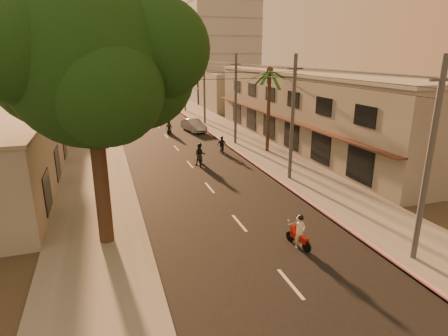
{
  "coord_description": "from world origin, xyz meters",
  "views": [
    {
      "loc": [
        -6.65,
        -15.68,
        8.99
      ],
      "look_at": [
        0.61,
        6.6,
        1.81
      ],
      "focal_mm": 30.0,
      "sensor_mm": 36.0,
      "label": 1
    }
  ],
  "objects_px": {
    "broadleaf_tree": "(99,66)",
    "scooter_far_a": "(169,128)",
    "parked_car": "(194,125)",
    "scooter_red": "(300,233)",
    "scooter_mid_b": "(222,145)",
    "palm_tree": "(270,75)",
    "scooter_mid_a": "(200,155)"
  },
  "relations": [
    {
      "from": "broadleaf_tree",
      "to": "scooter_far_a",
      "type": "height_order",
      "value": "broadleaf_tree"
    },
    {
      "from": "parked_car",
      "to": "scooter_red",
      "type": "bearing_deg",
      "value": -104.39
    },
    {
      "from": "scooter_mid_b",
      "to": "parked_car",
      "type": "xyz_separation_m",
      "value": [
        -0.13,
        10.75,
        0.01
      ]
    },
    {
      "from": "scooter_red",
      "to": "scooter_mid_b",
      "type": "distance_m",
      "value": 18.39
    },
    {
      "from": "broadleaf_tree",
      "to": "palm_tree",
      "type": "distance_m",
      "value": 20.18
    },
    {
      "from": "palm_tree",
      "to": "scooter_far_a",
      "type": "relative_size",
      "value": 4.94
    },
    {
      "from": "broadleaf_tree",
      "to": "palm_tree",
      "type": "relative_size",
      "value": 1.48
    },
    {
      "from": "scooter_far_a",
      "to": "broadleaf_tree",
      "type": "bearing_deg",
      "value": -87.52
    },
    {
      "from": "broadleaf_tree",
      "to": "scooter_red",
      "type": "xyz_separation_m",
      "value": [
        8.44,
        -3.51,
        -7.72
      ]
    },
    {
      "from": "scooter_mid_b",
      "to": "scooter_far_a",
      "type": "distance_m",
      "value": 10.67
    },
    {
      "from": "scooter_far_a",
      "to": "parked_car",
      "type": "bearing_deg",
      "value": 28.95
    },
    {
      "from": "scooter_mid_b",
      "to": "parked_car",
      "type": "bearing_deg",
      "value": 100.26
    },
    {
      "from": "scooter_red",
      "to": "scooter_far_a",
      "type": "distance_m",
      "value": 28.5
    },
    {
      "from": "parked_car",
      "to": "broadleaf_tree",
      "type": "bearing_deg",
      "value": -122.69
    },
    {
      "from": "parked_car",
      "to": "scooter_mid_a",
      "type": "bearing_deg",
      "value": -112.25
    },
    {
      "from": "scooter_mid_a",
      "to": "palm_tree",
      "type": "bearing_deg",
      "value": 30.06
    },
    {
      "from": "scooter_far_a",
      "to": "parked_car",
      "type": "relative_size",
      "value": 0.35
    },
    {
      "from": "broadleaf_tree",
      "to": "scooter_red",
      "type": "relative_size",
      "value": 7.05
    },
    {
      "from": "palm_tree",
      "to": "scooter_far_a",
      "type": "bearing_deg",
      "value": 123.86
    },
    {
      "from": "palm_tree",
      "to": "broadleaf_tree",
      "type": "bearing_deg",
      "value": -136.52
    },
    {
      "from": "scooter_red",
      "to": "scooter_far_a",
      "type": "relative_size",
      "value": 1.04
    },
    {
      "from": "scooter_red",
      "to": "scooter_mid_b",
      "type": "bearing_deg",
      "value": 72.06
    },
    {
      "from": "scooter_red",
      "to": "scooter_mid_a",
      "type": "distance_m",
      "value": 15.01
    },
    {
      "from": "scooter_mid_a",
      "to": "parked_car",
      "type": "distance_m",
      "value": 14.35
    },
    {
      "from": "scooter_far_a",
      "to": "palm_tree",
      "type": "bearing_deg",
      "value": -37.64
    },
    {
      "from": "scooter_far_a",
      "to": "parked_car",
      "type": "xyz_separation_m",
      "value": [
        3.07,
        0.57,
        -0.01
      ]
    },
    {
      "from": "scooter_mid_a",
      "to": "parked_car",
      "type": "height_order",
      "value": "scooter_mid_a"
    },
    {
      "from": "scooter_mid_a",
      "to": "parked_car",
      "type": "xyz_separation_m",
      "value": [
        2.84,
        14.07,
        -0.13
      ]
    },
    {
      "from": "scooter_mid_b",
      "to": "scooter_far_a",
      "type": "height_order",
      "value": "scooter_far_a"
    },
    {
      "from": "palm_tree",
      "to": "scooter_mid_a",
      "type": "xyz_separation_m",
      "value": [
        -7.22,
        -2.4,
        -6.27
      ]
    },
    {
      "from": "palm_tree",
      "to": "scooter_red",
      "type": "bearing_deg",
      "value": -109.57
    },
    {
      "from": "scooter_red",
      "to": "scooter_mid_b",
      "type": "xyz_separation_m",
      "value": [
        1.92,
        18.29,
        -0.02
      ]
    }
  ]
}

